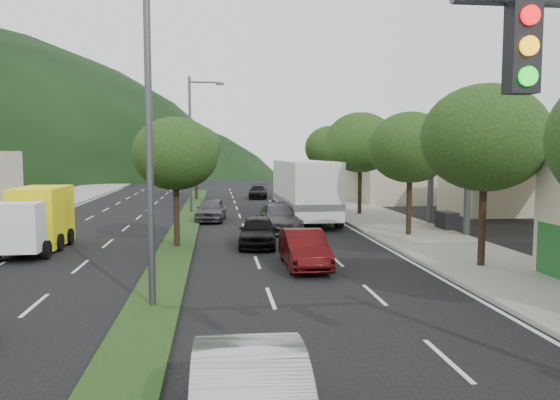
{
  "coord_description": "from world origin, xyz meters",
  "views": [
    {
      "loc": [
        1.85,
        -7.73,
        4.5
      ],
      "look_at": [
        4.46,
        14.46,
        2.54
      ],
      "focal_mm": 35.0,
      "sensor_mm": 36.0,
      "label": 1
    }
  ],
  "objects": [
    {
      "name": "sidewalk_right",
      "position": [
        12.5,
        25.0,
        0.07
      ],
      "size": [
        5.0,
        90.0,
        0.15
      ],
      "primitive_type": "cube",
      "color": "gray",
      "rests_on": "ground"
    },
    {
      "name": "median",
      "position": [
        0.0,
        28.0,
        0.06
      ],
      "size": [
        1.6,
        56.0,
        0.12
      ],
      "primitive_type": "cube",
      "color": "#1D3413",
      "rests_on": "ground"
    },
    {
      "name": "gas_canopy",
      "position": [
        19.0,
        22.0,
        4.65
      ],
      "size": [
        12.2,
        8.2,
        5.25
      ],
      "color": "silver",
      "rests_on": "ground"
    },
    {
      "name": "bldg_right_far",
      "position": [
        19.5,
        44.0,
        2.6
      ],
      "size": [
        10.0,
        16.0,
        5.2
      ],
      "primitive_type": "cube",
      "color": "beige",
      "rests_on": "ground"
    },
    {
      "name": "tree_r_b",
      "position": [
        12.0,
        12.0,
        5.04
      ],
      "size": [
        4.8,
        4.8,
        6.94
      ],
      "color": "black",
      "rests_on": "sidewalk_right"
    },
    {
      "name": "tree_r_c",
      "position": [
        12.0,
        20.0,
        4.75
      ],
      "size": [
        4.4,
        4.4,
        6.48
      ],
      "color": "black",
      "rests_on": "sidewalk_right"
    },
    {
      "name": "tree_r_d",
      "position": [
        12.0,
        30.0,
        5.18
      ],
      "size": [
        5.0,
        5.0,
        7.17
      ],
      "color": "black",
      "rests_on": "sidewalk_right"
    },
    {
      "name": "tree_r_e",
      "position": [
        12.0,
        40.0,
        4.89
      ],
      "size": [
        4.6,
        4.6,
        6.71
      ],
      "color": "black",
      "rests_on": "sidewalk_right"
    },
    {
      "name": "tree_med_near",
      "position": [
        0.0,
        18.0,
        4.43
      ],
      "size": [
        4.0,
        4.0,
        6.02
      ],
      "color": "black",
      "rests_on": "median"
    },
    {
      "name": "tree_med_far",
      "position": [
        0.0,
        44.0,
        5.01
      ],
      "size": [
        4.8,
        4.8,
        6.94
      ],
      "color": "black",
      "rests_on": "median"
    },
    {
      "name": "streetlight_near",
      "position": [
        0.21,
        8.0,
        5.58
      ],
      "size": [
        2.6,
        0.25,
        10.0
      ],
      "color": "#47494C",
      "rests_on": "ground"
    },
    {
      "name": "streetlight_mid",
      "position": [
        0.21,
        33.0,
        5.58
      ],
      "size": [
        2.6,
        0.25,
        10.0
      ],
      "color": "#47494C",
      "rests_on": "ground"
    },
    {
      "name": "car_queue_a",
      "position": [
        3.81,
        18.12,
        0.73
      ],
      "size": [
        2.12,
        4.43,
        1.46
      ],
      "primitive_type": "imported",
      "rotation": [
        0.0,
        0.0,
        -0.09
      ],
      "color": "black",
      "rests_on": "ground"
    },
    {
      "name": "car_queue_b",
      "position": [
        5.44,
        23.12,
        0.75
      ],
      "size": [
        2.35,
        5.28,
        1.51
      ],
      "primitive_type": "imported",
      "rotation": [
        0.0,
        0.0,
        0.05
      ],
      "color": "#434347",
      "rests_on": "ground"
    },
    {
      "name": "car_queue_c",
      "position": [
        5.26,
        13.12,
        0.73
      ],
      "size": [
        1.58,
        4.42,
        1.45
      ],
      "primitive_type": "imported",
      "rotation": [
        0.0,
        0.0,
        0.01
      ],
      "color": "#440B0C",
      "rests_on": "ground"
    },
    {
      "name": "car_queue_d",
      "position": [
        7.54,
        33.12,
        0.59
      ],
      "size": [
        2.47,
        4.48,
        1.19
      ],
      "primitive_type": "imported",
      "rotation": [
        0.0,
        0.0,
        0.12
      ],
      "color": "black",
      "rests_on": "ground"
    },
    {
      "name": "car_queue_e",
      "position": [
        1.5,
        28.12,
        0.75
      ],
      "size": [
        2.18,
        4.53,
        1.49
      ],
      "primitive_type": "imported",
      "rotation": [
        0.0,
        0.0,
        -0.1
      ],
      "color": "#49484D",
      "rests_on": "ground"
    },
    {
      "name": "car_queue_f",
      "position": [
        5.95,
        45.51,
        0.64
      ],
      "size": [
        2.21,
        4.54,
        1.27
      ],
      "primitive_type": "imported",
      "rotation": [
        0.0,
        0.0,
        -0.1
      ],
      "color": "black",
      "rests_on": "ground"
    },
    {
      "name": "box_truck",
      "position": [
        -6.31,
        18.18,
        1.36
      ],
      "size": [
        2.31,
        5.84,
        2.87
      ],
      "rotation": [
        0.0,
        0.0,
        3.14
      ],
      "color": "white",
      "rests_on": "ground"
    },
    {
      "name": "motorhome",
      "position": [
        7.58,
        27.33,
        2.1
      ],
      "size": [
        3.37,
        10.3,
        3.93
      ],
      "rotation": [
        0.0,
        0.0,
        0.01
      ],
      "color": "silver",
      "rests_on": "ground"
    }
  ]
}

